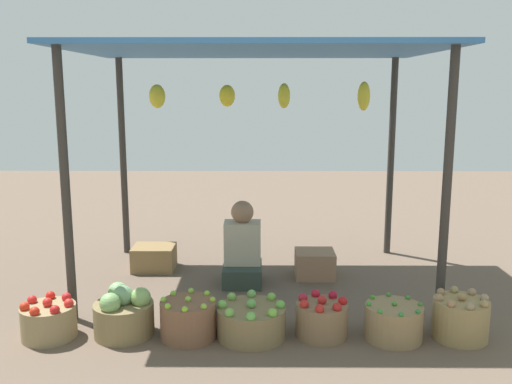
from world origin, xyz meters
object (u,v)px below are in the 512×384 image
object	(u,v)px
vendor_person	(242,252)
basket_red_tomatoes	(49,320)
basket_limes	(188,319)
basket_green_apples	(251,321)
basket_red_apples	(322,318)
basket_green_chilies	(394,322)
wooden_crate_near_vendor	(315,264)
basket_potatoes	(460,318)
basket_cabbages	(124,314)
wooden_crate_stacked_rear	(154,258)

from	to	relation	value
vendor_person	basket_red_tomatoes	xyz separation A→B (m)	(-1.39, -1.19, -0.17)
basket_limes	basket_green_apples	xyz separation A→B (m)	(0.46, 0.02, -0.02)
basket_limes	basket_red_apples	world-z (taller)	basket_limes
basket_green_chilies	wooden_crate_near_vendor	xyz separation A→B (m)	(-0.44, 1.35, -0.00)
basket_potatoes	wooden_crate_near_vendor	world-z (taller)	basket_potatoes
vendor_person	basket_cabbages	size ratio (longest dim) A/B	1.77
basket_potatoes	basket_red_apples	bearing A→B (deg)	178.23
vendor_person	basket_green_apples	world-z (taller)	vendor_person
basket_cabbages	basket_red_apples	xyz separation A→B (m)	(1.46, -0.01, -0.03)
vendor_person	basket_red_tomatoes	size ratio (longest dim) A/B	1.97
basket_limes	wooden_crate_near_vendor	distance (m)	1.71
basket_red_apples	wooden_crate_stacked_rear	xyz separation A→B (m)	(-1.52, 1.52, -0.01)
vendor_person	basket_green_apples	xyz separation A→B (m)	(0.10, -1.17, -0.18)
basket_green_apples	wooden_crate_stacked_rear	world-z (taller)	basket_green_apples
basket_red_tomatoes	basket_green_chilies	xyz separation A→B (m)	(2.53, -0.01, -0.00)
basket_red_tomatoes	basket_green_chilies	distance (m)	2.53
basket_potatoes	basket_red_tomatoes	bearing A→B (deg)	-179.92
wooden_crate_near_vendor	wooden_crate_stacked_rear	size ratio (longest dim) A/B	0.90
basket_green_chilies	basket_potatoes	xyz separation A→B (m)	(0.49, 0.01, 0.02)
basket_green_apples	basket_green_chilies	bearing A→B (deg)	-1.40
basket_red_tomatoes	wooden_crate_near_vendor	distance (m)	2.48
wooden_crate_near_vendor	basket_limes	bearing A→B (deg)	-128.20
basket_green_chilies	basket_cabbages	bearing A→B (deg)	178.51
wooden_crate_stacked_rear	basket_red_apples	bearing A→B (deg)	-45.02
basket_red_tomatoes	basket_potatoes	size ratio (longest dim) A/B	0.99
basket_cabbages	wooden_crate_near_vendor	bearing A→B (deg)	40.13
basket_red_apples	wooden_crate_stacked_rear	distance (m)	2.15
basket_limes	basket_cabbages	bearing A→B (deg)	174.86
basket_cabbages	basket_limes	distance (m)	0.49
basket_cabbages	basket_red_apples	world-z (taller)	basket_cabbages
basket_red_tomatoes	basket_cabbages	bearing A→B (deg)	4.61
basket_cabbages	basket_green_chilies	bearing A→B (deg)	-1.49
vendor_person	basket_green_chilies	bearing A→B (deg)	-46.33
basket_red_apples	wooden_crate_near_vendor	bearing A→B (deg)	86.64
vendor_person	basket_cabbages	bearing A→B (deg)	-126.50
basket_cabbages	wooden_crate_near_vendor	size ratio (longest dim) A/B	1.18
basket_red_tomatoes	basket_green_apples	bearing A→B (deg)	0.68
vendor_person	wooden_crate_stacked_rear	bearing A→B (deg)	157.58
basket_green_chilies	basket_limes	bearing A→B (deg)	179.70
basket_green_apples	wooden_crate_near_vendor	xyz separation A→B (m)	(0.60, 1.33, 0.01)
vendor_person	basket_potatoes	distance (m)	2.02
basket_red_apples	basket_red_tomatoes	bearing A→B (deg)	-178.99
wooden_crate_near_vendor	wooden_crate_stacked_rear	distance (m)	1.61
vendor_person	basket_red_apples	bearing A→B (deg)	-61.73
wooden_crate_near_vendor	vendor_person	bearing A→B (deg)	-167.30
basket_red_tomatoes	basket_green_chilies	world-z (taller)	basket_red_tomatoes
basket_red_tomatoes	wooden_crate_near_vendor	size ratio (longest dim) A/B	1.06
basket_red_apples	vendor_person	bearing A→B (deg)	118.27
basket_cabbages	basket_potatoes	size ratio (longest dim) A/B	1.11
vendor_person	wooden_crate_stacked_rear	xyz separation A→B (m)	(-0.90, 0.37, -0.18)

